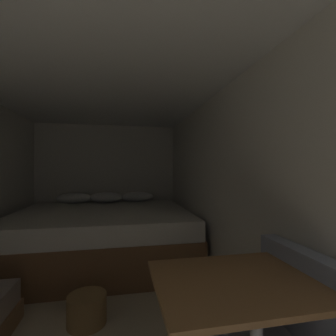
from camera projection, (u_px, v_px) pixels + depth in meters
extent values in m
plane|color=beige|center=(93.00, 314.00, 2.15)|extent=(6.64, 6.64, 0.00)
cube|color=silver|center=(107.00, 182.00, 4.45)|extent=(2.59, 0.05, 2.10)
cube|color=silver|center=(226.00, 193.00, 2.40)|extent=(0.05, 4.64, 2.10)
cube|color=white|center=(94.00, 76.00, 2.16)|extent=(2.59, 4.64, 0.05)
cube|color=brown|center=(103.00, 243.00, 3.40)|extent=(2.37, 1.99, 0.48)
cube|color=white|center=(103.00, 218.00, 3.40)|extent=(2.33, 1.95, 0.23)
ellipsoid|color=white|center=(74.00, 198.00, 4.08)|extent=(0.58, 0.30, 0.18)
ellipsoid|color=white|center=(137.00, 197.00, 4.28)|extent=(0.58, 0.30, 0.18)
ellipsoid|color=white|center=(106.00, 197.00, 4.18)|extent=(0.58, 0.30, 0.18)
cube|color=#99A3B7|center=(325.00, 308.00, 1.12)|extent=(0.10, 0.89, 0.45)
cube|color=olive|center=(238.00, 282.00, 1.12)|extent=(0.78, 0.60, 0.02)
cylinder|color=olive|center=(87.00, 309.00, 2.01)|extent=(0.32, 0.32, 0.24)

